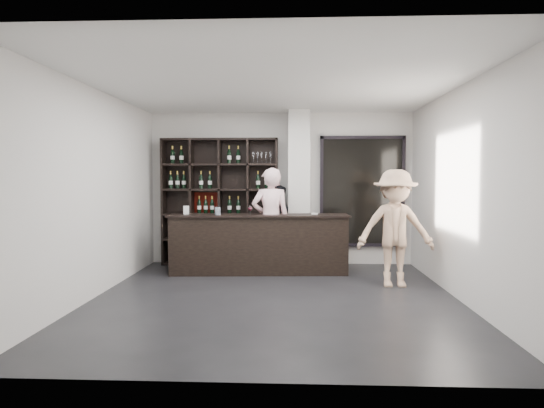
{
  "coord_description": "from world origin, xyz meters",
  "views": [
    {
      "loc": [
        0.26,
        -6.57,
        1.66
      ],
      "look_at": [
        -0.09,
        1.1,
        1.24
      ],
      "focal_mm": 32.0,
      "sensor_mm": 36.0,
      "label": 1
    }
  ],
  "objects_px": {
    "taster_black": "(276,226)",
    "customer": "(395,228)",
    "taster_pink": "(271,220)",
    "wine_shelf": "(220,202)",
    "tasting_counter": "(259,244)"
  },
  "relations": [
    {
      "from": "wine_shelf",
      "to": "taster_black",
      "type": "relative_size",
      "value": 1.57
    },
    {
      "from": "taster_pink",
      "to": "customer",
      "type": "relative_size",
      "value": 1.03
    },
    {
      "from": "tasting_counter",
      "to": "taster_pink",
      "type": "bearing_deg",
      "value": 23.19
    },
    {
      "from": "wine_shelf",
      "to": "taster_pink",
      "type": "relative_size",
      "value": 1.31
    },
    {
      "from": "tasting_counter",
      "to": "wine_shelf",
      "type": "bearing_deg",
      "value": 131.09
    },
    {
      "from": "taster_pink",
      "to": "customer",
      "type": "xyz_separation_m",
      "value": [
        1.95,
        -1.01,
        -0.02
      ]
    },
    {
      "from": "customer",
      "to": "tasting_counter",
      "type": "bearing_deg",
      "value": 157.79
    },
    {
      "from": "tasting_counter",
      "to": "taster_pink",
      "type": "distance_m",
      "value": 0.46
    },
    {
      "from": "customer",
      "to": "taster_pink",
      "type": "bearing_deg",
      "value": 153.34
    },
    {
      "from": "taster_black",
      "to": "customer",
      "type": "bearing_deg",
      "value": 153.93
    },
    {
      "from": "wine_shelf",
      "to": "customer",
      "type": "relative_size",
      "value": 1.35
    },
    {
      "from": "taster_pink",
      "to": "customer",
      "type": "distance_m",
      "value": 2.2
    },
    {
      "from": "tasting_counter",
      "to": "taster_black",
      "type": "relative_size",
      "value": 2.04
    },
    {
      "from": "tasting_counter",
      "to": "taster_pink",
      "type": "height_order",
      "value": "taster_pink"
    },
    {
      "from": "wine_shelf",
      "to": "customer",
      "type": "bearing_deg",
      "value": -30.33
    }
  ]
}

